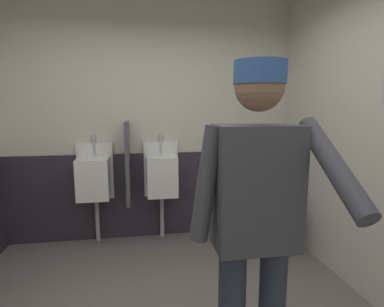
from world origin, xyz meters
TOP-DOWN VIEW (x-y plane):
  - wall_back at (0.00, 1.90)m, footprint 3.91×0.12m
  - wainscot_band_back at (0.00, 1.83)m, footprint 3.31×0.03m
  - urinal_left at (-0.64, 1.68)m, footprint 0.40×0.34m
  - urinal_middle at (0.11, 1.68)m, footprint 0.40×0.34m
  - privacy_divider_panel at (-0.27, 1.61)m, footprint 0.04×0.40m
  - person at (0.43, -0.39)m, footprint 0.62×0.60m
  - trash_bin at (1.31, 1.21)m, footprint 0.39×0.39m

SIDE VIEW (x-z plane):
  - trash_bin at x=1.31m, z-range 0.00..0.58m
  - wainscot_band_back at x=0.00m, z-range 0.00..1.01m
  - urinal_left at x=-0.64m, z-range 0.16..1.40m
  - urinal_middle at x=0.11m, z-range 0.16..1.40m
  - privacy_divider_panel at x=-0.27m, z-range 0.50..1.40m
  - person at x=0.43m, z-range 0.16..1.93m
  - wall_back at x=0.00m, z-range 0.00..2.77m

